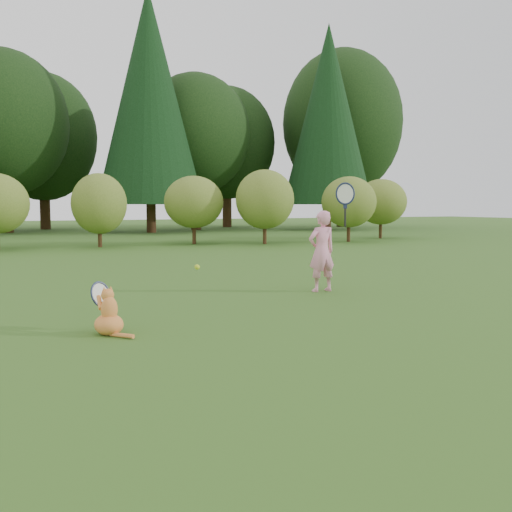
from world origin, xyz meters
name	(u,v)px	position (x,y,z in m)	size (l,w,h in m)	color
ground	(267,312)	(0.00, 0.00, 0.00)	(100.00, 100.00, 0.00)	#265217
shrub_row	(105,207)	(0.00, 13.00, 1.40)	(28.00, 3.00, 2.80)	#526820
woodland_backdrop	(68,82)	(0.00, 23.00, 7.50)	(48.00, 10.00, 15.00)	black
child	(323,249)	(1.67, 1.34, 0.72)	(0.76, 0.46, 2.05)	pink
cat	(108,310)	(-2.19, -0.46, 0.28)	(0.45, 0.79, 0.73)	orange
tennis_ball	(197,267)	(-0.76, 0.68, 0.59)	(0.08, 0.08, 0.08)	#A0CA17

